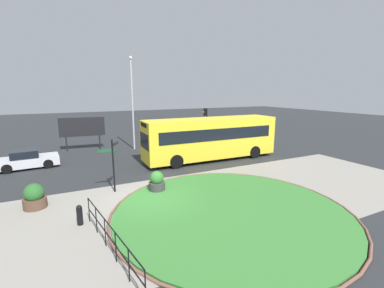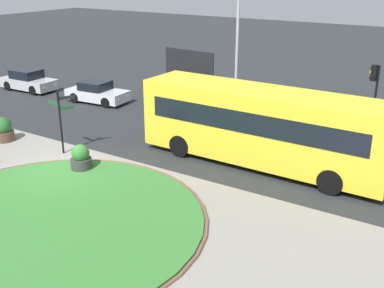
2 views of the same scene
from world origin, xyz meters
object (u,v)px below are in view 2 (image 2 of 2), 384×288
(bus_yellow, at_px, (262,126))
(planter_kerbside, at_px, (81,159))
(car_near_lane, at_px, (97,93))
(traffic_light_near, at_px, (374,85))
(signpost_directional, at_px, (61,117))
(planter_near_signpost, at_px, (3,130))
(billboard_right, at_px, (189,64))
(car_far_lane, at_px, (29,81))
(lamppost_tall, at_px, (237,35))

(bus_yellow, distance_m, planter_kerbside, 7.74)
(car_near_lane, height_order, traffic_light_near, traffic_light_near)
(signpost_directional, height_order, planter_near_signpost, signpost_directional)
(signpost_directional, xyz_separation_m, car_near_lane, (-4.73, 7.24, -1.14))
(signpost_directional, xyz_separation_m, planter_kerbside, (2.08, -1.00, -1.23))
(traffic_light_near, xyz_separation_m, billboard_right, (-11.88, 1.77, -0.55))
(car_near_lane, relative_size, traffic_light_near, 1.12)
(traffic_light_near, height_order, planter_near_signpost, traffic_light_near)
(car_near_lane, xyz_separation_m, traffic_light_near, (15.90, 2.69, 2.04))
(traffic_light_near, bearing_deg, planter_near_signpost, 39.83)
(planter_kerbside, bearing_deg, car_far_lane, 148.37)
(billboard_right, bearing_deg, planter_near_signpost, -98.57)
(car_far_lane, relative_size, billboard_right, 1.05)
(car_near_lane, distance_m, car_far_lane, 6.14)
(car_near_lane, height_order, planter_near_signpost, car_near_lane)
(bus_yellow, xyz_separation_m, car_near_lane, (-12.88, 3.60, -1.15))
(signpost_directional, xyz_separation_m, bus_yellow, (8.15, 3.64, 0.01))
(car_far_lane, xyz_separation_m, traffic_light_near, (22.03, 2.96, 1.99))
(traffic_light_near, bearing_deg, bus_yellow, 69.24)
(car_far_lane, bearing_deg, traffic_light_near, 5.90)
(signpost_directional, relative_size, car_far_lane, 0.71)
(bus_yellow, distance_m, lamppost_tall, 8.29)
(car_far_lane, distance_m, lamppost_tall, 15.25)
(lamppost_tall, height_order, planter_near_signpost, lamppost_tall)
(car_far_lane, xyz_separation_m, lamppost_tall, (14.45, 3.02, 3.82))
(car_far_lane, distance_m, planter_kerbside, 15.21)
(signpost_directional, xyz_separation_m, traffic_light_near, (11.17, 9.94, 0.90))
(traffic_light_near, height_order, planter_kerbside, traffic_light_near)
(car_near_lane, bearing_deg, signpost_directional, -61.91)
(billboard_right, height_order, planter_near_signpost, billboard_right)
(signpost_directional, xyz_separation_m, car_far_lane, (-10.87, 6.98, -1.09))
(signpost_directional, height_order, planter_kerbside, signpost_directional)
(bus_yellow, distance_m, planter_near_signpost, 12.60)
(car_far_lane, xyz_separation_m, billboard_right, (10.16, 4.73, 1.44))
(traffic_light_near, xyz_separation_m, planter_near_signpost, (-14.87, -10.41, -2.11))
(traffic_light_near, height_order, lamppost_tall, lamppost_tall)
(bus_yellow, height_order, car_near_lane, bus_yellow)
(car_near_lane, distance_m, traffic_light_near, 16.25)
(bus_yellow, xyz_separation_m, car_far_lane, (-19.02, 3.34, -1.11))
(signpost_directional, relative_size, billboard_right, 0.75)
(bus_yellow, distance_m, billboard_right, 11.98)
(signpost_directional, height_order, car_near_lane, signpost_directional)
(lamppost_tall, distance_m, planter_near_signpost, 13.34)
(billboard_right, bearing_deg, planter_kerbside, -72.36)
(car_near_lane, relative_size, planter_near_signpost, 3.38)
(lamppost_tall, bearing_deg, billboard_right, 158.30)
(car_near_lane, distance_m, billboard_right, 6.18)
(bus_yellow, relative_size, car_far_lane, 2.63)
(bus_yellow, relative_size, planter_kerbside, 9.41)
(lamppost_tall, bearing_deg, traffic_light_near, -0.45)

